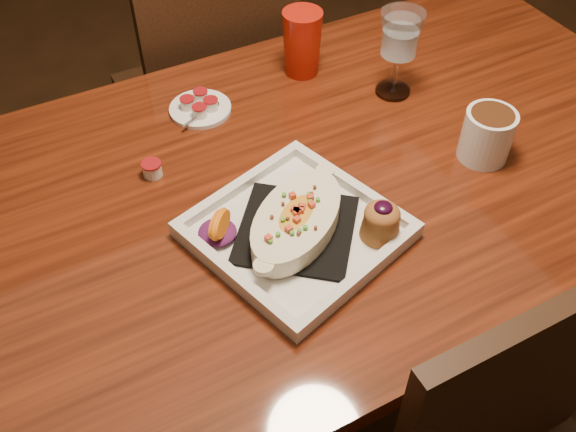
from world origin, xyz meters
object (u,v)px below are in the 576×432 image
goblet (400,39)px  red_tumbler (302,43)px  plate (303,225)px  saucer (200,107)px  coffee_mug (488,133)px  table (330,202)px  chair_far (212,95)px

goblet → red_tumbler: 0.22m
plate → saucer: plate is taller
coffee_mug → saucer: bearing=116.1°
table → chair_far: bearing=90.0°
plate → coffee_mug: size_ratio=2.92×
coffee_mug → table: bearing=136.1°
table → saucer: size_ratio=11.79×
goblet → plate: bearing=-143.6°
red_tumbler → saucer: bearing=-173.3°
table → coffee_mug: 0.33m
plate → red_tumbler: red_tumbler is taller
table → saucer: bearing=120.0°
chair_far → goblet: size_ratio=5.03×
table → coffee_mug: coffee_mug is taller
red_tumbler → table: bearing=-108.0°
coffee_mug → red_tumbler: size_ratio=0.91×
goblet → table: bearing=-148.6°
table → coffee_mug: bearing=-21.4°
chair_far → goblet: 0.66m
table → goblet: (0.23, 0.14, 0.23)m
plate → goblet: bearing=19.3°
chair_far → plate: bearing=80.0°
table → red_tumbler: size_ratio=10.50×
saucer → table: bearing=-60.0°
goblet → chair_far: bearing=115.4°
table → plate: plate is taller
coffee_mug → saucer: 0.57m
goblet → coffee_mug: bearing=-81.1°
chair_far → saucer: (-0.16, -0.36, 0.25)m
plate → red_tumbler: (0.23, 0.43, 0.04)m
coffee_mug → saucer: size_ratio=1.02×
table → chair_far: chair_far is taller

